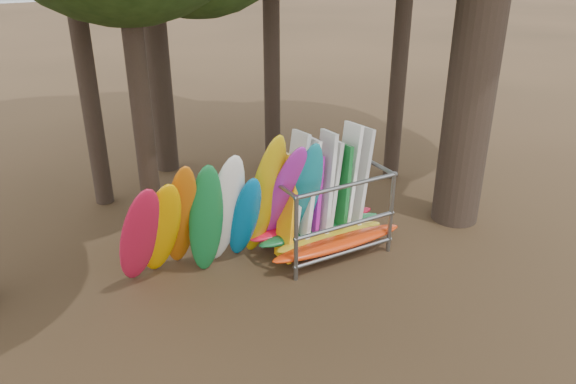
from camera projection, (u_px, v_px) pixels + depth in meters
ground at (308, 286)px, 11.31m from camera, size 120.00×120.00×0.00m
lake at (14, 3)px, 58.96m from camera, size 160.00×160.00×0.00m
kayak_row at (226, 214)px, 11.24m from camera, size 4.32×2.05×3.17m
storage_rack at (326, 213)px, 12.27m from camera, size 3.24×1.57×2.78m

